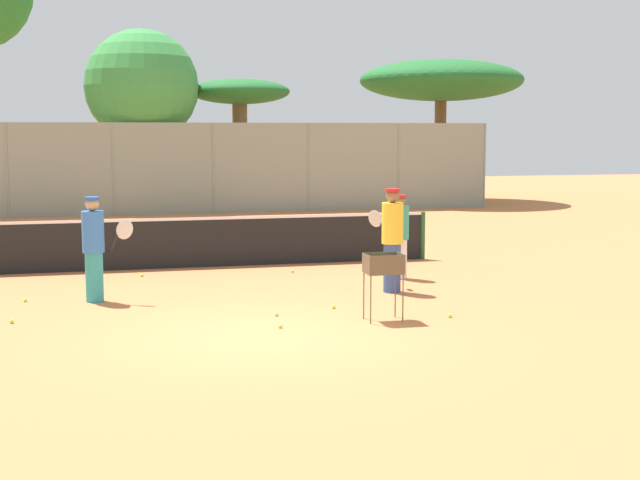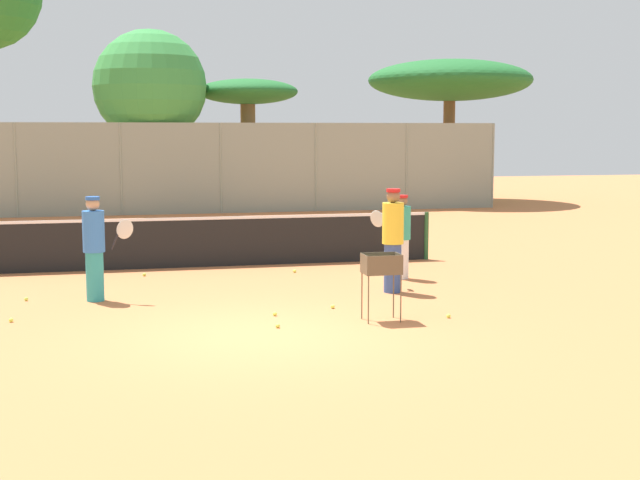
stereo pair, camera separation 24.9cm
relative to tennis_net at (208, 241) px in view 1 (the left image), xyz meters
The scene contains 18 objects.
ground_plane 6.57m from the tennis_net, 90.00° to the right, with size 80.00×80.00×0.00m, color #C67242.
tennis_net is the anchor object (origin of this frame).
back_fence 12.35m from the tennis_net, 90.00° to the left, with size 23.94×0.08×3.16m.
tree_2 14.55m from the tennis_net, 92.41° to the left, with size 4.05×4.05×6.48m.
tree_3 19.42m from the tennis_net, 53.42° to the left, with size 6.55×6.55×5.70m.
tree_4 15.43m from the tennis_net, 78.33° to the left, with size 3.77×3.77×4.81m.
player_white_outfit 4.13m from the tennis_net, 124.40° to the right, with size 0.89×0.44×1.78m.
player_red_cap 4.22m from the tennis_net, 34.41° to the right, with size 0.74×0.64×1.64m.
player_yellow_shirt 4.73m from the tennis_net, 52.71° to the right, with size 0.38×0.95×1.86m.
ball_cart 6.34m from the tennis_net, 72.12° to the right, with size 0.56×0.41×1.03m.
tennis_ball_0 6.81m from the tennis_net, 63.55° to the right, with size 0.07×0.07×0.07m, color #D1E54C.
tennis_ball_1 1.79m from the tennis_net, 146.50° to the right, with size 0.07×0.07×0.07m, color #D1E54C.
tennis_ball_2 4.71m from the tennis_net, 138.06° to the right, with size 0.07×0.07×0.07m, color #D1E54C.
tennis_ball_3 2.05m from the tennis_net, 36.93° to the right, with size 0.07×0.07×0.07m, color #D1E54C.
tennis_ball_4 5.36m from the tennis_net, 85.38° to the right, with size 0.07×0.07×0.07m, color #D1E54C.
tennis_ball_5 5.19m from the tennis_net, 73.66° to the right, with size 0.07×0.07×0.07m, color #D1E54C.
tennis_ball_6 6.20m from the tennis_net, 87.05° to the right, with size 0.07×0.07×0.07m, color #D1E54C.
tennis_ball_7 6.04m from the tennis_net, 126.15° to the right, with size 0.07×0.07×0.07m, color #D1E54C.
Camera 1 is at (-2.24, -12.21, 2.89)m, focal length 50.00 mm.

